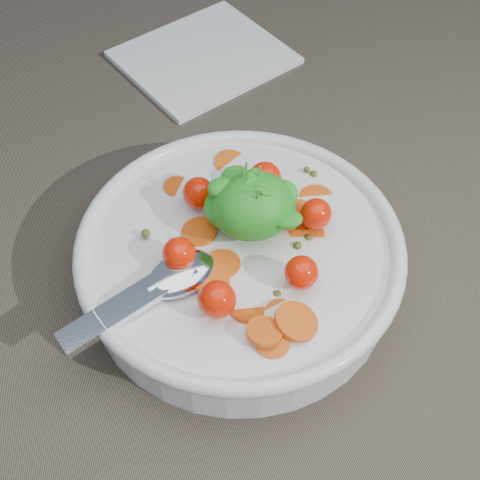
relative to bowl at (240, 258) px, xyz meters
name	(u,v)px	position (x,y,z in m)	size (l,w,h in m)	color
ground	(251,247)	(0.02, 0.03, -0.03)	(6.00, 6.00, 0.00)	#6A5D4C
bowl	(240,258)	(0.00, 0.00, 0.00)	(0.26, 0.24, 0.10)	white
napkin	(204,57)	(0.05, 0.28, -0.03)	(0.16, 0.14, 0.01)	white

